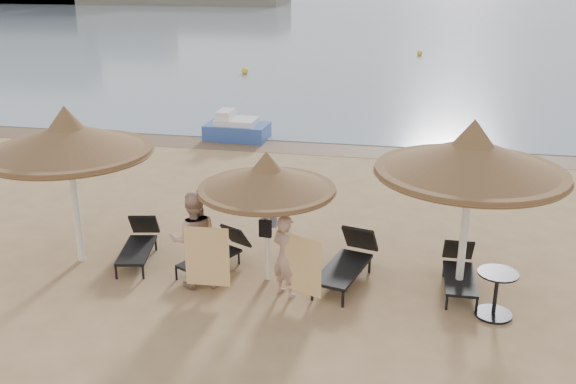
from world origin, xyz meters
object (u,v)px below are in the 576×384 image
lounger_near_left (217,252)px  lounger_near_right (348,260)px  palapa_center (267,179)px  side_table (495,295)px  palapa_left (68,139)px  person_right (286,250)px  palapa_right (472,157)px  lounger_far_left (139,243)px  pedal_boat (236,129)px  person_left (194,232)px  lounger_far_right (459,270)px

lounger_near_left → lounger_near_right: size_ratio=0.83×
palapa_center → side_table: bearing=-7.8°
palapa_left → person_right: size_ratio=1.79×
palapa_left → lounger_near_right: bearing=2.6°
lounger_near_left → palapa_right: bearing=24.3°
lounger_far_left → lounger_near_right: 4.21m
palapa_left → lounger_far_left: size_ratio=1.80×
palapa_right → lounger_near_right: size_ratio=1.62×
lounger_far_left → pedal_boat: bearing=82.0°
palapa_right → person_left: bearing=-172.8°
lounger_far_left → side_table: size_ratio=2.18×
side_table → person_right: (-3.59, 0.02, 0.51)m
palapa_left → lounger_near_left: palapa_left is taller
palapa_right → side_table: bearing=-50.0°
side_table → person_right: bearing=179.6°
lounger_near_left → side_table: (5.11, -0.85, 0.06)m
side_table → person_left: size_ratio=0.38×
palapa_right → person_right: bearing=-168.3°
palapa_center → lounger_far_right: palapa_center is taller
lounger_far_left → lounger_far_right: lounger_far_left is taller
lounger_far_left → person_left: (1.49, -0.88, 0.72)m
lounger_near_left → lounger_far_right: (4.57, 0.09, 0.01)m
side_table → pedal_boat: pedal_boat is taller
palapa_center → lounger_far_left: (-2.73, 0.38, -1.65)m
palapa_right → lounger_far_right: palapa_right is taller
lounger_far_right → person_right: size_ratio=0.94×
lounger_near_right → pedal_boat: size_ratio=0.95×
person_left → person_right: person_left is taller
person_right → lounger_near_left: bearing=2.8°
lounger_far_left → side_table: side_table is taller
lounger_near_right → side_table: (2.56, -0.85, -0.01)m
lounger_near_left → pedal_boat: bearing=130.1°
lounger_near_right → side_table: size_ratio=2.49×
person_left → lounger_far_right: bearing=171.5°
person_right → side_table: bearing=-149.1°
palapa_center → side_table: size_ratio=3.13×
lounger_near_left → person_left: (-0.17, -0.79, 0.74)m
palapa_center → person_left: 1.63m
palapa_left → lounger_near_left: (2.76, 0.24, -2.18)m
palapa_right → person_right: palapa_right is taller
lounger_far_right → lounger_near_right: bearing=-178.3°
palapa_left → palapa_center: 3.87m
lounger_near_right → side_table: bearing=-4.3°
person_right → pedal_boat: person_right is taller
lounger_near_right → person_right: size_ratio=1.13×
pedal_boat → person_right: bearing=-67.2°
lounger_far_left → person_right: bearing=-27.4°
palapa_right → lounger_near_left: 5.08m
palapa_center → lounger_far_right: bearing=6.2°
lounger_near_left → pedal_boat: 9.61m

